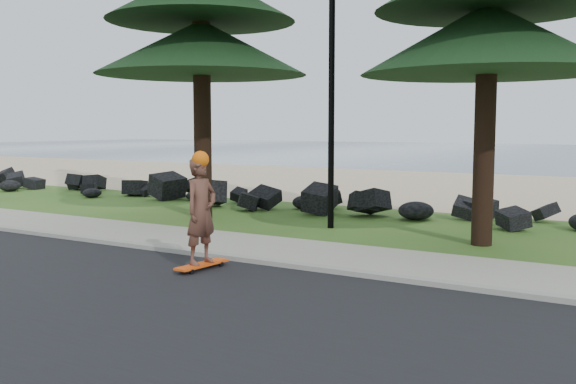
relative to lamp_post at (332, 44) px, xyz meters
The scene contains 8 objects.
ground 5.23m from the lamp_post, 90.00° to the right, with size 160.00×160.00×0.00m, color #315C1C.
road 8.74m from the lamp_post, 90.00° to the right, with size 160.00×7.00×0.02m, color black.
kerb 5.79m from the lamp_post, 90.00° to the right, with size 160.00×0.20×0.10m, color gray.
sidewalk 5.08m from the lamp_post, 90.00° to the right, with size 160.00×2.00×0.08m, color gray.
beach_sand 12.03m from the lamp_post, 90.00° to the left, with size 160.00×15.00×0.01m, color #D3B58C.
seawall_boulders 4.78m from the lamp_post, 90.00° to the left, with size 60.00×2.40×1.10m, color black, non-canonical shape.
lamp_post is the anchor object (origin of this frame).
skateboarder 5.90m from the lamp_post, 87.71° to the right, with size 0.47×1.04×1.90m.
Camera 1 is at (6.53, -9.77, 2.30)m, focal length 40.00 mm.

